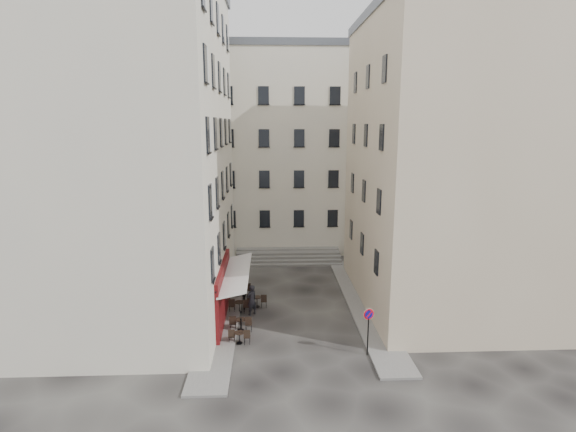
{
  "coord_description": "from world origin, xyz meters",
  "views": [
    {
      "loc": [
        -1.58,
        -24.67,
        11.75
      ],
      "look_at": [
        -0.38,
        4.0,
        5.8
      ],
      "focal_mm": 28.0,
      "sensor_mm": 36.0,
      "label": 1
    }
  ],
  "objects": [
    {
      "name": "building_back",
      "position": [
        -1.0,
        19.0,
        9.31
      ],
      "size": [
        18.2,
        10.2,
        18.6
      ],
      "color": "beige",
      "rests_on": "ground"
    },
    {
      "name": "no_parking_sign",
      "position": [
        3.4,
        -3.63,
        1.81
      ],
      "size": [
        0.56,
        0.2,
        2.55
      ],
      "rotation": [
        0.0,
        0.0,
        0.29
      ],
      "color": "black",
      "rests_on": "ground"
    },
    {
      "name": "bistro_table_e",
      "position": [
        -3.6,
        4.71,
        0.5
      ],
      "size": [
        1.38,
        0.65,
        0.97
      ],
      "color": "black",
      "rests_on": "ground"
    },
    {
      "name": "sidewalk_right",
      "position": [
        4.5,
        3.0,
        0.06
      ],
      "size": [
        2.0,
        18.0,
        0.12
      ],
      "primitive_type": "cube",
      "color": "slate",
      "rests_on": "ground"
    },
    {
      "name": "bistro_table_c",
      "position": [
        -3.53,
        1.93,
        0.47
      ],
      "size": [
        1.31,
        0.62,
        0.92
      ],
      "color": "black",
      "rests_on": "ground"
    },
    {
      "name": "ground",
      "position": [
        0.0,
        0.0,
        0.0
      ],
      "size": [
        90.0,
        90.0,
        0.0
      ],
      "primitive_type": "plane",
      "color": "black",
      "rests_on": "ground"
    },
    {
      "name": "building_right",
      "position": [
        10.5,
        3.5,
        9.31
      ],
      "size": [
        12.2,
        14.2,
        18.6
      ],
      "color": "#BDAA8D",
      "rests_on": "ground"
    },
    {
      "name": "sidewalk_left",
      "position": [
        -4.5,
        4.0,
        0.06
      ],
      "size": [
        2.0,
        22.0,
        0.12
      ],
      "primitive_type": "cube",
      "color": "slate",
      "rests_on": "ground"
    },
    {
      "name": "building_left",
      "position": [
        -10.5,
        3.0,
        10.31
      ],
      "size": [
        12.2,
        16.2,
        20.6
      ],
      "color": "beige",
      "rests_on": "ground"
    },
    {
      "name": "bistro_table_d",
      "position": [
        -2.44,
        2.78,
        0.45
      ],
      "size": [
        1.26,
        0.59,
        0.89
      ],
      "color": "black",
      "rests_on": "ground"
    },
    {
      "name": "cafe_storefront",
      "position": [
        -4.32,
        1.0,
        1.88
      ],
      "size": [
        1.74,
        7.3,
        3.5
      ],
      "color": "#4D0B0E",
      "rests_on": "ground"
    },
    {
      "name": "bistro_table_b",
      "position": [
        -3.29,
        -0.59,
        0.46
      ],
      "size": [
        1.29,
        0.61,
        0.91
      ],
      "color": "black",
      "rests_on": "ground"
    },
    {
      "name": "bistro_table_a",
      "position": [
        -3.27,
        -2.12,
        0.43
      ],
      "size": [
        1.19,
        0.56,
        0.84
      ],
      "color": "black",
      "rests_on": "ground"
    },
    {
      "name": "bollard_mid",
      "position": [
        -3.25,
        2.5,
        0.53
      ],
      "size": [
        0.12,
        0.12,
        0.98
      ],
      "color": "black",
      "rests_on": "ground"
    },
    {
      "name": "bollard_near",
      "position": [
        -3.25,
        -1.0,
        0.53
      ],
      "size": [
        0.12,
        0.12,
        0.98
      ],
      "color": "black",
      "rests_on": "ground"
    },
    {
      "name": "stone_steps",
      "position": [
        0.0,
        12.57,
        0.4
      ],
      "size": [
        9.0,
        3.15,
        0.8
      ],
      "color": "slate",
      "rests_on": "ground"
    },
    {
      "name": "bollard_far",
      "position": [
        -3.25,
        6.0,
        0.53
      ],
      "size": [
        0.12,
        0.12,
        0.98
      ],
      "color": "black",
      "rests_on": "ground"
    },
    {
      "name": "pedestrian",
      "position": [
        -2.73,
        1.65,
        0.97
      ],
      "size": [
        0.84,
        0.81,
        1.94
      ],
      "primitive_type": "imported",
      "rotation": [
        0.0,
        0.0,
        3.83
      ],
      "color": "black",
      "rests_on": "ground"
    }
  ]
}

